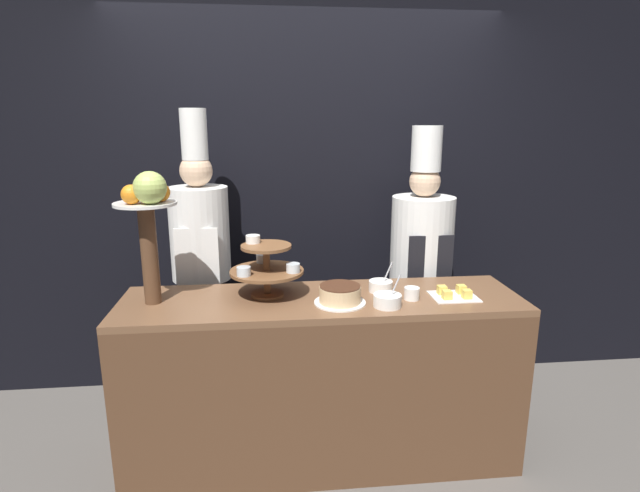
{
  "coord_description": "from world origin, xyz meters",
  "views": [
    {
      "loc": [
        -0.26,
        -2.13,
        1.81
      ],
      "look_at": [
        0.0,
        0.38,
        1.18
      ],
      "focal_mm": 28.0,
      "sensor_mm": 36.0,
      "label": 1
    }
  ],
  "objects_px": {
    "fruit_pedestal": "(148,212)",
    "tiered_stand": "(266,266)",
    "cake_square_tray": "(454,294)",
    "cake_round": "(340,295)",
    "chef_center_left": "(421,260)",
    "cup_white": "(412,293)",
    "serving_bowl_far": "(381,286)",
    "serving_bowl_near": "(387,300)",
    "chef_left": "(201,258)"
  },
  "relations": [
    {
      "from": "fruit_pedestal",
      "to": "tiered_stand",
      "type": "bearing_deg",
      "value": 6.4
    },
    {
      "from": "fruit_pedestal",
      "to": "cake_square_tray",
      "type": "distance_m",
      "value": 1.58
    },
    {
      "from": "cake_round",
      "to": "chef_center_left",
      "type": "height_order",
      "value": "chef_center_left"
    },
    {
      "from": "fruit_pedestal",
      "to": "cake_square_tray",
      "type": "xyz_separation_m",
      "value": [
        1.51,
        -0.06,
        -0.45
      ]
    },
    {
      "from": "cup_white",
      "to": "cake_square_tray",
      "type": "xyz_separation_m",
      "value": [
        0.23,
        0.01,
        -0.01
      ]
    },
    {
      "from": "cake_round",
      "to": "tiered_stand",
      "type": "bearing_deg",
      "value": 157.72
    },
    {
      "from": "serving_bowl_far",
      "to": "cake_round",
      "type": "bearing_deg",
      "value": -147.18
    },
    {
      "from": "cake_round",
      "to": "cup_white",
      "type": "height_order",
      "value": "cake_round"
    },
    {
      "from": "serving_bowl_far",
      "to": "chef_center_left",
      "type": "bearing_deg",
      "value": 53.1
    },
    {
      "from": "cake_round",
      "to": "serving_bowl_far",
      "type": "relative_size",
      "value": 1.61
    },
    {
      "from": "cup_white",
      "to": "cake_square_tray",
      "type": "bearing_deg",
      "value": 2.45
    },
    {
      "from": "tiered_stand",
      "to": "cup_white",
      "type": "height_order",
      "value": "tiered_stand"
    },
    {
      "from": "tiered_stand",
      "to": "fruit_pedestal",
      "type": "xyz_separation_m",
      "value": [
        -0.55,
        -0.06,
        0.3
      ]
    },
    {
      "from": "cake_round",
      "to": "fruit_pedestal",
      "type": "bearing_deg",
      "value": 174.56
    },
    {
      "from": "fruit_pedestal",
      "to": "serving_bowl_near",
      "type": "xyz_separation_m",
      "value": [
        1.14,
        -0.15,
        -0.43
      ]
    },
    {
      "from": "tiered_stand",
      "to": "serving_bowl_far",
      "type": "xyz_separation_m",
      "value": [
        0.6,
        0.01,
        -0.13
      ]
    },
    {
      "from": "tiered_stand",
      "to": "serving_bowl_far",
      "type": "relative_size",
      "value": 2.37
    },
    {
      "from": "tiered_stand",
      "to": "cake_round",
      "type": "height_order",
      "value": "tiered_stand"
    },
    {
      "from": "chef_left",
      "to": "chef_center_left",
      "type": "relative_size",
      "value": 1.05
    },
    {
      "from": "serving_bowl_near",
      "to": "cake_round",
      "type": "bearing_deg",
      "value": 163.33
    },
    {
      "from": "serving_bowl_far",
      "to": "chef_center_left",
      "type": "xyz_separation_m",
      "value": [
        0.37,
        0.5,
        -0.01
      ]
    },
    {
      "from": "serving_bowl_far",
      "to": "chef_left",
      "type": "xyz_separation_m",
      "value": [
        -1.0,
        0.5,
        0.05
      ]
    },
    {
      "from": "serving_bowl_near",
      "to": "tiered_stand",
      "type": "bearing_deg",
      "value": 159.82
    },
    {
      "from": "chef_center_left",
      "to": "fruit_pedestal",
      "type": "bearing_deg",
      "value": -159.7
    },
    {
      "from": "cake_round",
      "to": "chef_center_left",
      "type": "bearing_deg",
      "value": 46.69
    },
    {
      "from": "cake_square_tray",
      "to": "cake_round",
      "type": "bearing_deg",
      "value": -177.24
    },
    {
      "from": "serving_bowl_far",
      "to": "chef_left",
      "type": "relative_size",
      "value": 0.09
    },
    {
      "from": "tiered_stand",
      "to": "cake_square_tray",
      "type": "relative_size",
      "value": 1.64
    },
    {
      "from": "serving_bowl_far",
      "to": "chef_left",
      "type": "height_order",
      "value": "chef_left"
    },
    {
      "from": "fruit_pedestal",
      "to": "serving_bowl_far",
      "type": "xyz_separation_m",
      "value": [
        1.15,
        0.07,
        -0.43
      ]
    },
    {
      "from": "cake_square_tray",
      "to": "serving_bowl_far",
      "type": "bearing_deg",
      "value": 160.37
    },
    {
      "from": "fruit_pedestal",
      "to": "chef_left",
      "type": "xyz_separation_m",
      "value": [
        0.16,
        0.56,
        -0.39
      ]
    },
    {
      "from": "cake_round",
      "to": "cake_square_tray",
      "type": "xyz_separation_m",
      "value": [
        0.6,
        0.03,
        -0.03
      ]
    },
    {
      "from": "cup_white",
      "to": "serving_bowl_near",
      "type": "bearing_deg",
      "value": -149.48
    },
    {
      "from": "fruit_pedestal",
      "to": "cup_white",
      "type": "xyz_separation_m",
      "value": [
        1.28,
        -0.07,
        -0.43
      ]
    },
    {
      "from": "tiered_stand",
      "to": "cake_square_tray",
      "type": "height_order",
      "value": "tiered_stand"
    },
    {
      "from": "fruit_pedestal",
      "to": "cake_round",
      "type": "distance_m",
      "value": 1.01
    },
    {
      "from": "tiered_stand",
      "to": "chef_left",
      "type": "height_order",
      "value": "chef_left"
    },
    {
      "from": "cake_round",
      "to": "chef_center_left",
      "type": "relative_size",
      "value": 0.14
    },
    {
      "from": "tiered_stand",
      "to": "cup_white",
      "type": "xyz_separation_m",
      "value": [
        0.73,
        -0.13,
        -0.13
      ]
    },
    {
      "from": "serving_bowl_near",
      "to": "serving_bowl_far",
      "type": "distance_m",
      "value": 0.22
    },
    {
      "from": "serving_bowl_near",
      "to": "chef_center_left",
      "type": "bearing_deg",
      "value": 61.59
    },
    {
      "from": "chef_left",
      "to": "serving_bowl_near",
      "type": "bearing_deg",
      "value": -36.2
    },
    {
      "from": "fruit_pedestal",
      "to": "cup_white",
      "type": "bearing_deg",
      "value": -3.02
    },
    {
      "from": "serving_bowl_near",
      "to": "chef_center_left",
      "type": "relative_size",
      "value": 0.09
    },
    {
      "from": "tiered_stand",
      "to": "serving_bowl_far",
      "type": "bearing_deg",
      "value": 0.73
    },
    {
      "from": "cup_white",
      "to": "serving_bowl_far",
      "type": "xyz_separation_m",
      "value": [
        -0.13,
        0.14,
        -0.0
      ]
    },
    {
      "from": "cake_round",
      "to": "serving_bowl_far",
      "type": "height_order",
      "value": "serving_bowl_far"
    },
    {
      "from": "serving_bowl_near",
      "to": "serving_bowl_far",
      "type": "height_order",
      "value": "serving_bowl_near"
    },
    {
      "from": "tiered_stand",
      "to": "cake_round",
      "type": "bearing_deg",
      "value": -22.28
    }
  ]
}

